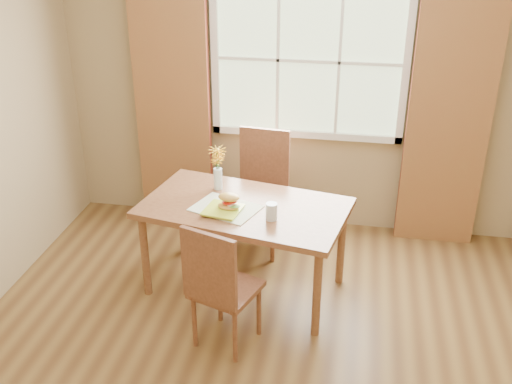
{
  "coord_description": "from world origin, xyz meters",
  "views": [
    {
      "loc": [
        0.42,
        -2.98,
        2.69
      ],
      "look_at": [
        -0.23,
        0.71,
        0.85
      ],
      "focal_mm": 42.0,
      "sensor_mm": 36.0,
      "label": 1
    }
  ],
  "objects": [
    {
      "name": "room",
      "position": [
        0.0,
        0.0,
        1.35
      ],
      "size": [
        4.24,
        3.84,
        2.74
      ],
      "color": "brown",
      "rests_on": "ground"
    },
    {
      "name": "curtain_left",
      "position": [
        -1.15,
        1.78,
        1.1
      ],
      "size": [
        0.65,
        0.08,
        2.2
      ],
      "primitive_type": "cube",
      "color": "maroon",
      "rests_on": "room"
    },
    {
      "name": "croissant_sandwich",
      "position": [
        -0.41,
        0.66,
        0.78
      ],
      "size": [
        0.17,
        0.13,
        0.12
      ],
      "rotation": [
        0.0,
        0.0,
        -0.12
      ],
      "color": "#E3B44D",
      "rests_on": "plate"
    },
    {
      "name": "dining_table",
      "position": [
        -0.33,
        0.76,
        0.64
      ],
      "size": [
        1.58,
        1.08,
        0.71
      ],
      "rotation": [
        0.0,
        0.0,
        -0.19
      ],
      "color": "brown",
      "rests_on": "room"
    },
    {
      "name": "chair_far",
      "position": [
        -0.32,
        1.44,
        0.56
      ],
      "size": [
        0.46,
        0.46,
        1.02
      ],
      "rotation": [
        0.0,
        0.0,
        -0.11
      ],
      "color": "brown",
      "rests_on": "room"
    },
    {
      "name": "chair_near",
      "position": [
        -0.35,
        0.07,
        0.51
      ],
      "size": [
        0.49,
        0.49,
        0.92
      ],
      "rotation": [
        0.0,
        0.0,
        -0.34
      ],
      "color": "brown",
      "rests_on": "room"
    },
    {
      "name": "flower_vase",
      "position": [
        -0.57,
        1.0,
        0.92
      ],
      "size": [
        0.14,
        0.14,
        0.34
      ],
      "color": "silver",
      "rests_on": "dining_table"
    },
    {
      "name": "plate",
      "position": [
        -0.45,
        0.63,
        0.72
      ],
      "size": [
        0.28,
        0.28,
        0.01
      ],
      "primitive_type": "cube",
      "rotation": [
        0.0,
        0.0,
        -0.17
      ],
      "color": "#C1DD37",
      "rests_on": "placemat"
    },
    {
      "name": "water_glass",
      "position": [
        -0.1,
        0.59,
        0.77
      ],
      "size": [
        0.08,
        0.08,
        0.12
      ],
      "color": "silver",
      "rests_on": "dining_table"
    },
    {
      "name": "placemat",
      "position": [
        -0.45,
        0.69,
        0.71
      ],
      "size": [
        0.54,
        0.47,
        0.01
      ],
      "primitive_type": "cube",
      "rotation": [
        0.0,
        0.0,
        -0.35
      ],
      "color": "#E3EECA",
      "rests_on": "dining_table"
    },
    {
      "name": "window",
      "position": [
        0.0,
        1.87,
        1.5
      ],
      "size": [
        1.62,
        0.06,
        1.32
      ],
      "color": "#A9BF90",
      "rests_on": "room"
    },
    {
      "name": "curtain_right",
      "position": [
        1.15,
        1.78,
        1.1
      ],
      "size": [
        0.65,
        0.08,
        2.2
      ],
      "primitive_type": "cube",
      "color": "maroon",
      "rests_on": "room"
    }
  ]
}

